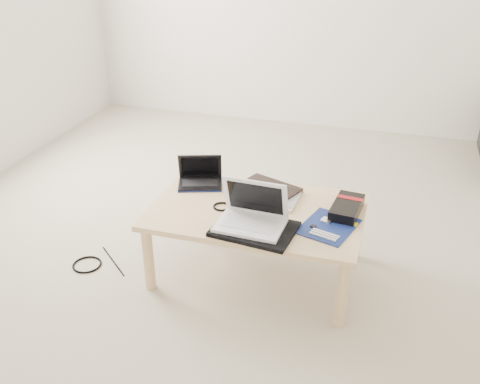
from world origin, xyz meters
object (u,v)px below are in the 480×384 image
(coffee_table, at_px, (257,217))
(gpu_box, at_px, (347,208))
(netbook, at_px, (200,178))
(white_laptop, at_px, (252,215))

(coffee_table, height_order, gpu_box, gpu_box)
(netbook, distance_m, gpu_box, 0.85)
(coffee_table, relative_size, gpu_box, 3.91)
(coffee_table, distance_m, gpu_box, 0.47)
(netbook, bearing_deg, white_laptop, -42.51)
(coffee_table, distance_m, white_laptop, 0.22)
(white_laptop, bearing_deg, netbook, 137.49)
(white_laptop, xyz_separation_m, gpu_box, (0.43, 0.28, -0.04))
(white_laptop, distance_m, gpu_box, 0.52)
(white_laptop, bearing_deg, coffee_table, 96.97)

